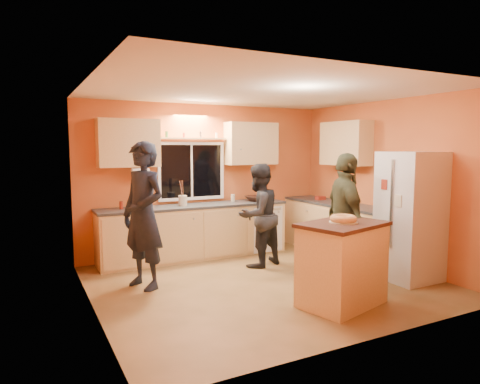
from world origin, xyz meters
TOP-DOWN VIEW (x-y plane):
  - ground at (0.00, 0.00)m, footprint 4.50×4.50m
  - room_shell at (0.12, 0.41)m, footprint 4.54×4.04m
  - back_counter at (0.01, 1.70)m, footprint 4.23×0.62m
  - right_counter at (1.95, 0.50)m, footprint 0.62×1.84m
  - refrigerator at (1.89, -0.80)m, footprint 0.72×0.70m
  - island at (0.39, -1.14)m, footprint 1.16×0.93m
  - bundt_pastry at (0.39, -1.14)m, footprint 0.31×0.31m
  - person_left at (-1.52, 0.57)m, footprint 0.71×0.84m
  - person_center at (0.34, 0.77)m, footprint 0.93×0.82m
  - person_right at (0.97, -0.51)m, footprint 0.76×1.13m
  - mixing_bowl at (0.82, 1.67)m, footprint 0.45×0.45m
  - utensil_crock at (-0.57, 1.68)m, footprint 0.14×0.14m
  - potted_plant at (1.95, -0.30)m, footprint 0.30×0.28m
  - red_box at (1.94, 1.27)m, footprint 0.16×0.13m

SIDE VIEW (x-z plane):
  - ground at x=0.00m, z-range 0.00..0.00m
  - back_counter at x=0.01m, z-range 0.00..0.90m
  - right_counter at x=1.95m, z-range 0.00..0.90m
  - island at x=0.39m, z-range 0.01..0.99m
  - person_center at x=0.34m, z-range 0.00..1.61m
  - person_right at x=0.97m, z-range 0.00..1.79m
  - refrigerator at x=1.89m, z-range 0.00..1.80m
  - red_box at x=1.94m, z-range 0.90..0.97m
  - mixing_bowl at x=0.82m, z-range 0.90..0.99m
  - person_left at x=-1.52m, z-range 0.00..1.94m
  - utensil_crock at x=-0.57m, z-range 0.90..1.07m
  - bundt_pastry at x=0.39m, z-range 0.99..1.08m
  - potted_plant at x=1.95m, z-range 0.90..1.17m
  - room_shell at x=0.12m, z-range 0.31..2.92m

